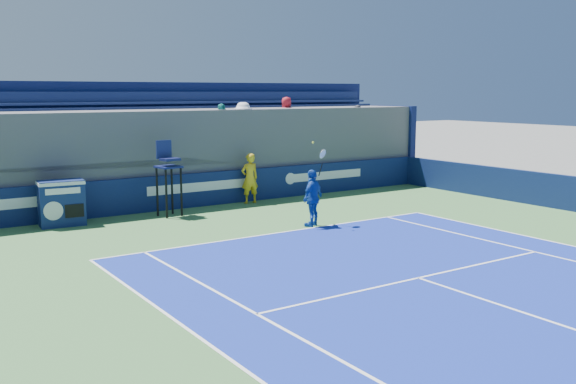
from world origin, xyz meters
TOP-DOWN VIEW (x-y plane):
  - ball_person at (1.79, 16.66)m, footprint 0.70×0.49m
  - back_hoarding at (0.00, 17.10)m, footprint 20.40×0.21m
  - match_clock at (-4.95, 16.40)m, footprint 1.38×0.84m
  - umpire_chair at (-1.63, 16.03)m, footprint 0.79×0.79m
  - tennis_player at (1.31, 12.12)m, footprint 1.09×0.81m
  - stadium_seating at (0.01, 19.14)m, footprint 21.00×4.06m

SIDE VIEW (x-z plane):
  - back_hoarding at x=0.00m, z-range 0.00..1.20m
  - match_clock at x=-4.95m, z-range 0.04..1.44m
  - tennis_player at x=1.31m, z-range -0.41..2.17m
  - ball_person at x=1.79m, z-range 0.01..1.83m
  - umpire_chair at x=-1.63m, z-range 0.29..2.77m
  - stadium_seating at x=0.01m, z-range -0.36..4.04m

